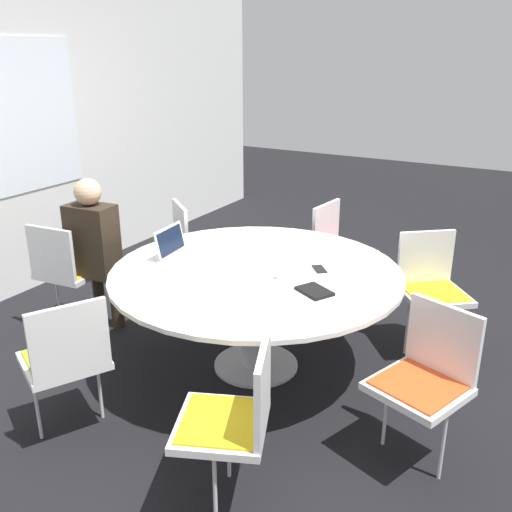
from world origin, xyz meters
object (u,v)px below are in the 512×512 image
(chair_6, at_px, (196,241))
(chair_0, at_px, (65,266))
(chair_2, at_px, (235,413))
(spiral_notebook, at_px, (314,291))
(laptop, at_px, (178,250))
(chair_3, at_px, (426,372))
(coffee_cup, at_px, (283,273))
(chair_4, at_px, (431,282))
(chair_1, at_px, (66,354))
(cell_phone, at_px, (319,269))
(person_0, at_px, (95,244))
(chair_5, at_px, (338,245))

(chair_6, bearing_deg, chair_0, -79.27)
(chair_2, relative_size, spiral_notebook, 3.41)
(laptop, bearing_deg, chair_3, -105.21)
(chair_0, xyz_separation_m, coffee_cup, (0.18, -1.80, 0.24))
(chair_6, relative_size, laptop, 2.48)
(chair_4, distance_m, spiral_notebook, 1.13)
(coffee_cup, bearing_deg, chair_1, 145.81)
(laptop, bearing_deg, chair_2, -139.45)
(chair_1, distance_m, laptop, 1.14)
(coffee_cup, relative_size, cell_phone, 0.56)
(chair_4, height_order, chair_6, same)
(coffee_cup, bearing_deg, chair_2, -163.64)
(chair_2, xyz_separation_m, chair_6, (1.93, 1.60, 0.00))
(chair_1, bearing_deg, chair_6, 42.25)
(person_0, bearing_deg, chair_0, -160.90)
(chair_2, xyz_separation_m, person_0, (1.05, 1.90, 0.19))
(chair_2, bearing_deg, cell_phone, -14.49)
(chair_4, height_order, person_0, person_0)
(person_0, distance_m, coffee_cup, 1.57)
(chair_2, distance_m, cell_phone, 1.41)
(chair_0, distance_m, coffee_cup, 1.83)
(chair_2, distance_m, chair_3, 1.05)
(chair_5, relative_size, laptop, 2.48)
(cell_phone, bearing_deg, chair_0, 102.78)
(chair_0, relative_size, chair_5, 1.00)
(chair_4, relative_size, laptop, 2.48)
(chair_1, distance_m, spiral_notebook, 1.47)
(chair_5, height_order, laptop, laptop)
(chair_2, relative_size, coffee_cup, 10.30)
(chair_1, distance_m, chair_2, 1.09)
(spiral_notebook, height_order, cell_phone, spiral_notebook)
(chair_3, height_order, chair_6, same)
(chair_5, distance_m, spiral_notebook, 1.51)
(chair_0, relative_size, laptop, 2.48)
(chair_1, height_order, cell_phone, chair_1)
(chair_5, relative_size, cell_phone, 5.73)
(chair_6, bearing_deg, chair_1, -36.24)
(laptop, distance_m, spiral_notebook, 1.09)
(chair_2, bearing_deg, chair_3, -63.05)
(chair_0, relative_size, chair_4, 1.00)
(person_0, height_order, coffee_cup, person_0)
(chair_4, bearing_deg, chair_2, 39.83)
(chair_1, xyz_separation_m, chair_2, (0.01, -1.09, 0.00))
(chair_4, xyz_separation_m, coffee_cup, (-0.91, 0.74, 0.24))
(chair_6, bearing_deg, coffee_cup, 6.68)
(chair_4, bearing_deg, chair_6, -36.00)
(chair_1, xyz_separation_m, chair_5, (2.46, -0.61, 0.00))
(chair_2, height_order, cell_phone, chair_2)
(chair_1, relative_size, cell_phone, 5.73)
(chair_6, bearing_deg, person_0, -69.82)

